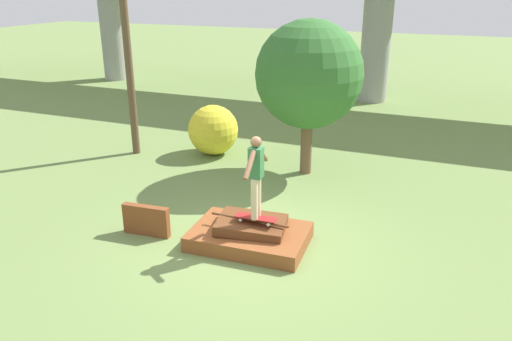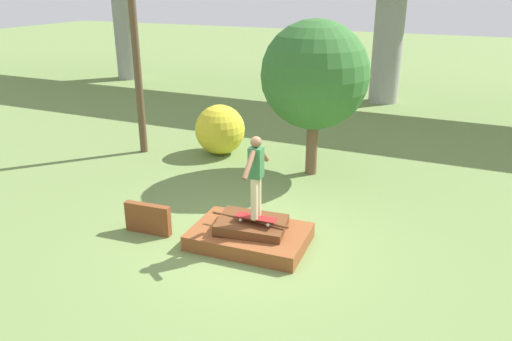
{
  "view_description": "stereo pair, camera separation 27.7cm",
  "coord_description": "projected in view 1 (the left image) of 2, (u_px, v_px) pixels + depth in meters",
  "views": [
    {
      "loc": [
        3.1,
        -7.28,
        4.44
      ],
      "look_at": [
        0.15,
        -0.05,
        1.45
      ],
      "focal_mm": 35.0,
      "sensor_mm": 36.0,
      "label": 1
    },
    {
      "loc": [
        3.35,
        -7.17,
        4.44
      ],
      "look_at": [
        0.15,
        -0.05,
        1.45
      ],
      "focal_mm": 35.0,
      "sensor_mm": 36.0,
      "label": 2
    }
  ],
  "objects": [
    {
      "name": "scrap_plank_loose",
      "position": [
        146.0,
        220.0,
        9.2
      ],
      "size": [
        0.91,
        0.21,
        0.58
      ],
      "color": "brown",
      "rests_on": "ground_plane"
    },
    {
      "name": "skateboard",
      "position": [
        256.0,
        218.0,
        8.67
      ],
      "size": [
        0.74,
        0.23,
        0.09
      ],
      "color": "maroon",
      "rests_on": "scrap_pile"
    },
    {
      "name": "bush_yellow_flowering",
      "position": [
        213.0,
        130.0,
        13.37
      ],
      "size": [
        1.34,
        1.34,
        1.34
      ],
      "color": "gold",
      "rests_on": "ground_plane"
    },
    {
      "name": "tree_behind_left",
      "position": [
        309.0,
        75.0,
        11.44
      ],
      "size": [
        2.5,
        2.5,
        3.66
      ],
      "color": "brown",
      "rests_on": "ground_plane"
    },
    {
      "name": "skater",
      "position": [
        256.0,
        172.0,
        8.37
      ],
      "size": [
        0.23,
        1.06,
        1.46
      ],
      "color": "#C6B78E",
      "rests_on": "skateboard"
    },
    {
      "name": "ground_plane",
      "position": [
        249.0,
        243.0,
        8.97
      ],
      "size": [
        80.0,
        80.0,
        0.0
      ],
      "primitive_type": "plane",
      "color": "olive"
    },
    {
      "name": "scrap_pile",
      "position": [
        250.0,
        234.0,
        8.91
      ],
      "size": [
        2.11,
        1.47,
        0.5
      ],
      "color": "brown",
      "rests_on": "ground_plane"
    }
  ]
}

